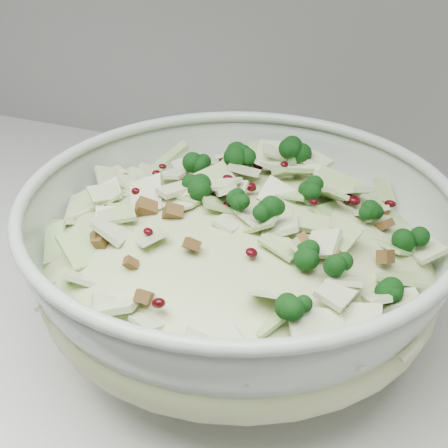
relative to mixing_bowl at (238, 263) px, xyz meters
name	(u,v)px	position (x,y,z in m)	size (l,w,h in m)	color
mixing_bowl	(238,263)	(0.00, 0.00, 0.00)	(0.50, 0.50, 0.15)	#A8B9A8
salad	(239,241)	(0.00, 0.00, 0.02)	(0.38, 0.38, 0.15)	beige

